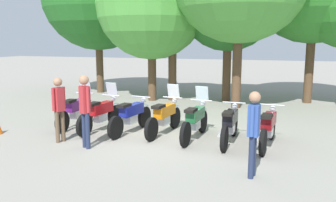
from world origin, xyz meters
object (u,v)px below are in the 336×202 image
motorcycle_2 (131,115)px  person_0 (85,105)px  person_2 (254,128)px  tree_1 (152,4)px  motorcycle_4 (195,120)px  motorcycle_3 (165,116)px  motorcycle_6 (268,127)px  motorcycle_1 (101,113)px  tree_3 (229,1)px  person_1 (59,105)px  motorcycle_0 (76,110)px  motorcycle_5 (230,124)px

motorcycle_2 → person_0: size_ratio=1.20×
person_2 → tree_1: bearing=131.4°
motorcycle_2 → motorcycle_4: motorcycle_4 is taller
motorcycle_3 → motorcycle_6: motorcycle_3 is taller
motorcycle_1 → person_2: 5.16m
motorcycle_2 → person_2: person_2 is taller
motorcycle_3 → person_0: (-1.39, -1.91, 0.57)m
tree_1 → tree_3: tree_1 is taller
tree_1 → person_1: bearing=-89.4°
motorcycle_0 → person_0: bearing=-144.7°
motorcycle_5 → person_2: size_ratio=1.29×
motorcycle_5 → person_1: 4.47m
person_0 → motorcycle_6: bearing=-40.5°
motorcycle_4 → tree_3: size_ratio=0.34×
motorcycle_0 → motorcycle_3: size_ratio=1.00×
motorcycle_4 → tree_3: 7.39m
motorcycle_5 → person_2: 2.39m
motorcycle_0 → person_0: 2.45m
motorcycle_6 → tree_3: size_ratio=0.34×
motorcycle_0 → person_2: person_2 is taller
motorcycle_3 → person_1: 2.90m
motorcycle_0 → tree_1: bearing=-8.4°
tree_1 → person_0: bearing=-81.9°
motorcycle_5 → tree_1: size_ratio=0.33×
motorcycle_2 → motorcycle_5: bearing=-85.1°
motorcycle_2 → person_1: person_1 is taller
motorcycle_6 → person_0: bearing=115.4°
motorcycle_5 → tree_1: bearing=38.5°
tree_1 → motorcycle_0: bearing=-95.2°
motorcycle_2 → tree_1: bearing=22.7°
motorcycle_5 → motorcycle_6: 0.96m
motorcycle_1 → person_0: (0.52, -1.68, 0.57)m
motorcycle_1 → motorcycle_6: motorcycle_1 is taller
motorcycle_6 → motorcycle_4: bearing=91.7°
person_0 → motorcycle_5: bearing=-35.1°
motorcycle_2 → motorcycle_5: size_ratio=1.00×
motorcycle_3 → motorcycle_5: bearing=-93.1°
motorcycle_2 → motorcycle_0: bearing=93.8°
motorcycle_3 → tree_3: size_ratio=0.34×
person_2 → motorcycle_2: bearing=155.3°
motorcycle_0 → motorcycle_6: size_ratio=1.00×
motorcycle_6 → tree_3: bearing=23.2°
motorcycle_3 → person_2: 3.71m
motorcycle_1 → tree_3: (2.66, 6.36, 3.77)m
motorcycle_4 → person_2: bearing=-139.9°
motorcycle_4 → motorcycle_5: motorcycle_4 is taller
person_1 → motorcycle_5: bearing=-143.4°
person_0 → person_2: size_ratio=1.07×
person_1 → tree_3: tree_3 is taller
motorcycle_1 → person_0: bearing=-157.8°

